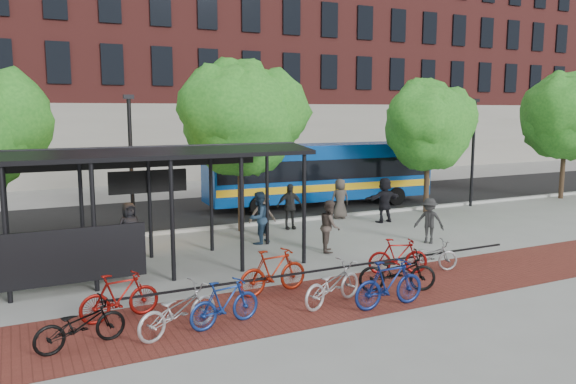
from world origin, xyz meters
name	(u,v)px	position (x,y,z in m)	size (l,w,h in m)	color
ground	(354,240)	(0.00, 0.00, 0.00)	(160.00, 160.00, 0.00)	#9E9E99
asphalt_street	(263,206)	(0.00, 8.00, 0.01)	(160.00, 8.00, 0.01)	black
curb	(302,219)	(0.00, 4.00, 0.06)	(160.00, 0.25, 0.12)	#B7B7B2
brick_strip	(394,287)	(-2.00, -5.00, 0.00)	(24.00, 3.00, 0.01)	maroon
bike_rack_rail	(333,285)	(-3.30, -4.10, 0.00)	(12.00, 0.05, 0.95)	black
building_brick	(286,44)	(10.00, 26.00, 10.00)	(55.00, 14.00, 20.00)	maroon
bus_shelter	(118,168)	(-8.13, -0.48, 3.00)	(10.60, 3.07, 3.60)	black
tree_b	(242,114)	(-2.90, 3.35, 4.46)	(5.15, 4.20, 6.47)	#382619
tree_c	(430,122)	(6.09, 3.35, 4.05)	(4.66, 3.80, 5.92)	#382619
tree_d	(567,113)	(15.10, 3.35, 4.47)	(5.39, 4.40, 6.55)	#382619
lamp_post_left	(131,163)	(-7.00, 3.60, 2.75)	(0.35, 0.20, 5.12)	black
lamp_post_right	(473,149)	(9.00, 3.60, 2.75)	(0.35, 0.20, 5.12)	black
bus	(320,171)	(2.45, 6.80, 1.71)	(11.18, 3.16, 2.98)	#083E94
bike_0	(80,324)	(-9.76, -5.33, 0.47)	(0.62, 1.79, 0.94)	black
bike_1	(120,296)	(-8.82, -4.16, 0.53)	(0.50, 1.78, 1.07)	maroon
bike_2	(178,310)	(-7.88, -5.50, 0.51)	(0.68, 1.95, 1.03)	#ADAEB0
bike_3	(225,303)	(-6.86, -5.53, 0.51)	(0.48, 1.70, 1.02)	navy
bike_5	(273,271)	(-5.03, -4.03, 0.58)	(0.54, 1.92, 1.15)	maroon
bike_6	(332,284)	(-4.11, -5.39, 0.51)	(0.67, 1.93, 1.01)	#BABBBD
bike_7	(389,284)	(-3.02, -6.15, 0.57)	(0.54, 1.90, 1.14)	navy
bike_8	(397,271)	(-2.12, -5.27, 0.52)	(0.69, 1.99, 1.05)	black
bike_9	(398,256)	(-1.15, -4.03, 0.51)	(0.48, 1.70, 1.02)	maroon
bike_10	(429,256)	(-0.20, -4.24, 0.46)	(0.60, 1.73, 0.91)	#949496
pedestrian_0	(129,228)	(-7.52, 1.59, 0.84)	(0.82, 0.54, 1.69)	black
pedestrian_2	(259,218)	(-3.22, 1.06, 0.91)	(0.89, 0.69, 1.83)	#223850
pedestrian_3	(262,215)	(-2.61, 2.16, 0.78)	(1.00, 0.58, 1.55)	#51453C
pedestrian_4	(290,206)	(-1.19, 2.75, 0.89)	(1.04, 0.43, 1.78)	#272727
pedestrian_5	(384,200)	(2.90, 2.21, 0.93)	(1.73, 0.55, 1.86)	black
pedestrian_6	(340,199)	(1.68, 3.70, 0.86)	(0.84, 0.54, 1.71)	#463E38
pedestrian_8	(330,226)	(-1.59, -0.99, 0.85)	(0.83, 0.64, 1.70)	#4F423B
pedestrian_9	(429,221)	(2.10, -1.50, 0.79)	(1.03, 0.59, 1.59)	#282828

